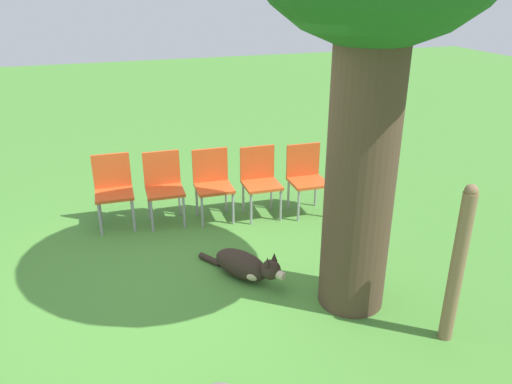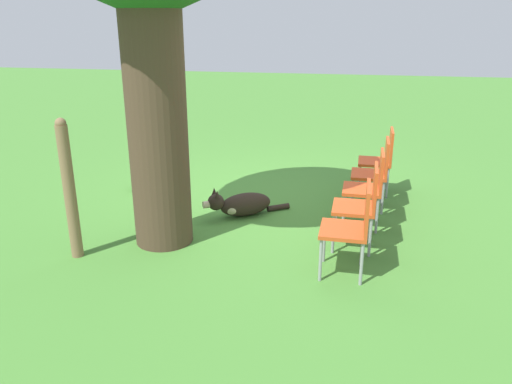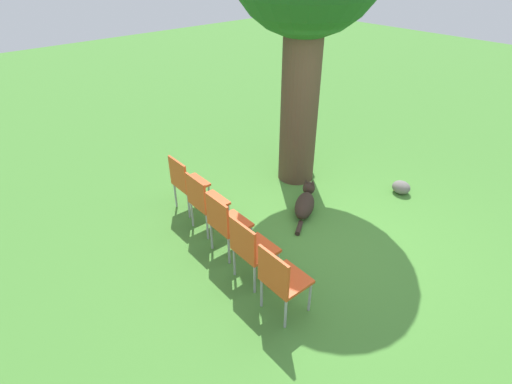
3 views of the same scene
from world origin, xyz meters
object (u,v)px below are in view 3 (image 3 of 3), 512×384
(red_chair_0, at_px, (281,278))
(red_chair_2, at_px, (225,221))
(red_chair_4, at_px, (186,181))
(dog, at_px, (305,203))
(red_chair_3, at_px, (204,199))
(red_chair_1, at_px, (251,247))
(fence_post, at_px, (305,120))

(red_chair_0, xyz_separation_m, red_chair_2, (0.18, 1.17, 0.00))
(red_chair_2, bearing_deg, red_chair_4, 82.86)
(dog, xyz_separation_m, red_chair_2, (-1.47, 0.02, 0.36))
(red_chair_2, distance_m, red_chair_3, 0.59)
(red_chair_4, bearing_deg, red_chair_1, -97.14)
(red_chair_3, bearing_deg, red_chair_0, -97.14)
(dog, bearing_deg, red_chair_1, 166.36)
(dog, height_order, red_chair_4, red_chair_4)
(red_chair_1, distance_m, red_chair_2, 0.59)
(red_chair_0, distance_m, red_chair_4, 2.37)
(red_chair_0, bearing_deg, fence_post, 40.72)
(dog, distance_m, red_chair_2, 1.52)
(red_chair_0, xyz_separation_m, red_chair_3, (0.27, 1.75, 0.00))
(red_chair_3, bearing_deg, red_chair_1, -97.14)
(fence_post, xyz_separation_m, red_chair_4, (-2.67, -0.13, -0.20))
(fence_post, bearing_deg, red_chair_1, -147.30)
(dog, xyz_separation_m, red_chair_4, (-1.30, 1.19, 0.36))
(red_chair_1, height_order, red_chair_3, same)
(red_chair_1, height_order, red_chair_2, same)
(red_chair_3, bearing_deg, red_chair_4, 82.86)
(red_chair_2, bearing_deg, red_chair_1, -97.14)
(fence_post, xyz_separation_m, red_chair_2, (-2.85, -1.30, -0.20))
(red_chair_2, height_order, red_chair_3, same)
(dog, xyz_separation_m, fence_post, (1.38, 1.33, 0.56))
(red_chair_0, bearing_deg, red_chair_4, 82.86)
(red_chair_0, height_order, red_chair_3, same)
(dog, relative_size, red_chair_0, 1.10)
(fence_post, bearing_deg, red_chair_4, -177.14)
(dog, relative_size, red_chair_1, 1.10)
(red_chair_3, distance_m, red_chair_4, 0.59)
(red_chair_3, bearing_deg, red_chair_2, -97.14)
(dog, xyz_separation_m, red_chair_1, (-1.56, -0.56, 0.36))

